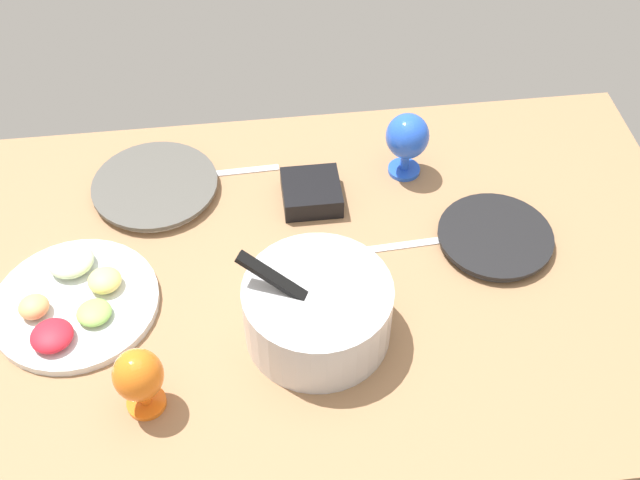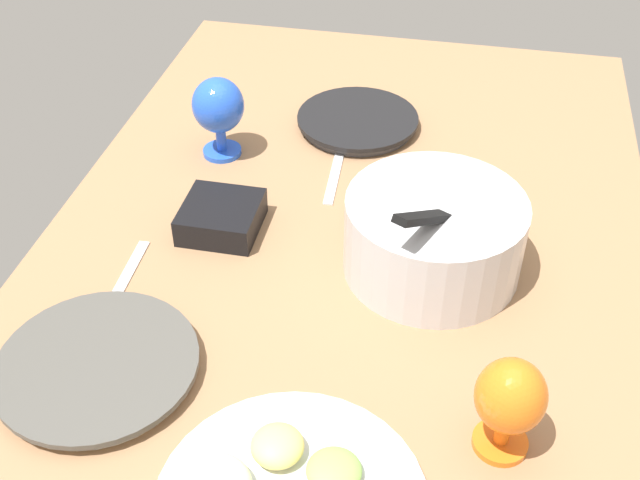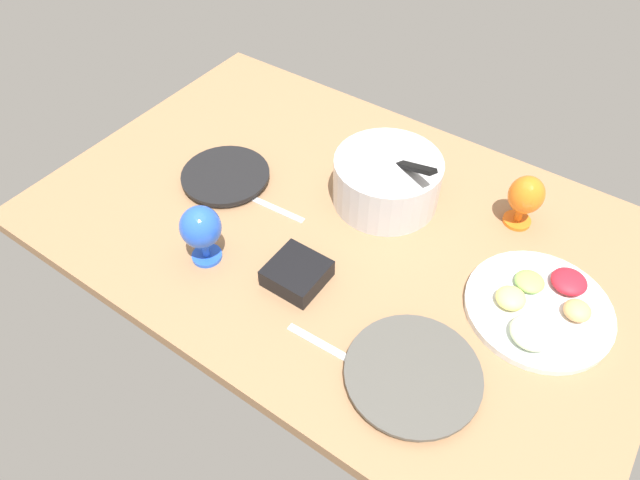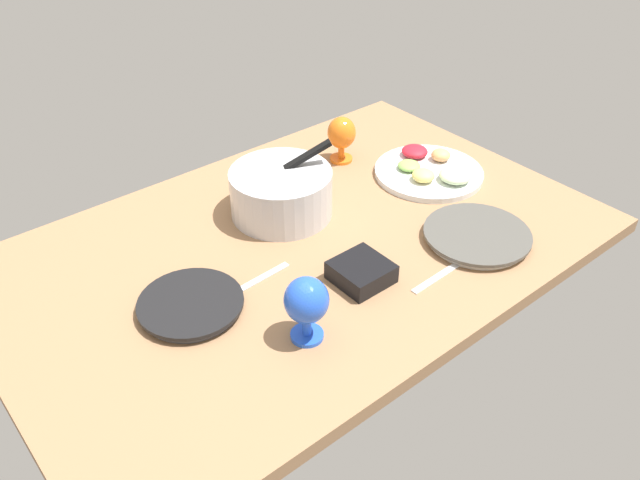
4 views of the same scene
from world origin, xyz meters
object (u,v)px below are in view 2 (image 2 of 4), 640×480
(dinner_plate_right, at_px, (98,367))
(mixing_bowl, at_px, (434,233))
(hurricane_glass_blue, at_px, (218,108))
(square_bowl_black, at_px, (221,216))
(dinner_plate_left, at_px, (358,121))
(hurricane_glass_orange, at_px, (510,399))

(dinner_plate_right, distance_m, mixing_bowl, 0.55)
(hurricane_glass_blue, bearing_deg, square_bowl_black, 17.10)
(mixing_bowl, distance_m, hurricane_glass_blue, 0.51)
(hurricane_glass_blue, bearing_deg, dinner_plate_left, 121.89)
(hurricane_glass_orange, bearing_deg, hurricane_glass_blue, -136.51)
(mixing_bowl, xyz_separation_m, hurricane_glass_orange, (0.33, 0.12, 0.02))
(dinner_plate_right, bearing_deg, square_bowl_black, 168.24)
(mixing_bowl, xyz_separation_m, hurricane_glass_blue, (-0.26, -0.44, 0.03))
(hurricane_glass_blue, bearing_deg, hurricane_glass_orange, 43.49)
(dinner_plate_right, bearing_deg, mixing_bowl, 126.39)
(dinner_plate_right, height_order, hurricane_glass_orange, hurricane_glass_orange)
(dinner_plate_left, relative_size, dinner_plate_right, 0.87)
(dinner_plate_right, height_order, mixing_bowl, mixing_bowl)
(hurricane_glass_orange, bearing_deg, dinner_plate_left, -157.05)
(dinner_plate_left, xyz_separation_m, dinner_plate_right, (0.73, -0.25, 0.00))
(dinner_plate_left, height_order, dinner_plate_right, same)
(mixing_bowl, bearing_deg, dinner_plate_left, -155.08)
(dinner_plate_left, distance_m, hurricane_glass_blue, 0.30)
(dinner_plate_right, relative_size, square_bowl_black, 2.20)
(dinner_plate_right, distance_m, hurricane_glass_orange, 0.57)
(dinner_plate_left, distance_m, square_bowl_black, 0.42)
(dinner_plate_right, xyz_separation_m, hurricane_glass_orange, (0.01, 0.56, 0.08))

